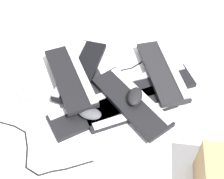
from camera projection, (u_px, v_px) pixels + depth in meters
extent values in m
plane|color=white|center=(118.00, 100.00, 1.54)|extent=(3.20, 3.20, 0.00)
cube|color=black|center=(95.00, 111.00, 1.48)|extent=(0.46, 0.24, 0.02)
cube|color=silver|center=(90.00, 101.00, 1.50)|extent=(0.42, 0.12, 0.01)
cube|color=black|center=(130.00, 107.00, 1.49)|extent=(0.46, 0.28, 0.02)
cube|color=silver|center=(135.00, 114.00, 1.45)|extent=(0.41, 0.17, 0.01)
cube|color=black|center=(151.00, 85.00, 1.59)|extent=(0.46, 0.30, 0.02)
cube|color=#B2B5BA|center=(147.00, 75.00, 1.61)|extent=(0.40, 0.19, 0.01)
cube|color=#232326|center=(88.00, 80.00, 1.61)|extent=(0.27, 0.46, 0.02)
cube|color=silver|center=(77.00, 82.00, 1.58)|extent=(0.15, 0.41, 0.01)
cube|color=#232326|center=(162.00, 71.00, 1.61)|extent=(0.33, 0.46, 0.02)
cube|color=#B2B5BA|center=(173.00, 68.00, 1.60)|extent=(0.22, 0.39, 0.01)
cube|color=black|center=(81.00, 71.00, 1.61)|extent=(0.45, 0.38, 0.02)
cube|color=#B2B5BA|center=(70.00, 67.00, 1.61)|extent=(0.36, 0.27, 0.01)
cube|color=black|center=(131.00, 102.00, 1.48)|extent=(0.17, 0.45, 0.02)
cube|color=silver|center=(140.00, 94.00, 1.49)|extent=(0.06, 0.42, 0.01)
cube|color=black|center=(70.00, 77.00, 1.54)|extent=(0.28, 0.46, 0.02)
cube|color=silver|center=(81.00, 72.00, 1.54)|extent=(0.17, 0.41, 0.01)
ellipsoid|color=#4C4C51|center=(90.00, 113.00, 1.42)|extent=(0.12, 0.13, 0.04)
ellipsoid|color=black|center=(135.00, 96.00, 1.45)|extent=(0.13, 0.12, 0.04)
ellipsoid|color=#B7B7BC|center=(171.00, 54.00, 1.72)|extent=(0.11, 0.07, 0.04)
ellipsoid|color=#4C4C51|center=(178.00, 93.00, 1.54)|extent=(0.12, 0.08, 0.04)
ellipsoid|color=#B7B7BC|center=(27.00, 94.00, 1.54)|extent=(0.12, 0.13, 0.04)
cylinder|color=black|center=(147.00, 58.00, 1.72)|extent=(0.05, 0.01, 0.01)
cylinder|color=black|center=(138.00, 64.00, 1.69)|extent=(0.09, 0.01, 0.01)
cylinder|color=black|center=(122.00, 70.00, 1.67)|extent=(0.11, 0.05, 0.01)
cylinder|color=black|center=(110.00, 79.00, 1.62)|extent=(0.08, 0.07, 0.01)
cylinder|color=black|center=(99.00, 89.00, 1.58)|extent=(0.11, 0.03, 0.01)
cylinder|color=black|center=(78.00, 90.00, 1.58)|extent=(0.06, 0.10, 0.01)
cylinder|color=black|center=(63.00, 90.00, 1.58)|extent=(0.07, 0.01, 0.01)
sphere|color=black|center=(151.00, 56.00, 1.73)|extent=(0.01, 0.01, 0.01)
sphere|color=black|center=(144.00, 60.00, 1.71)|extent=(0.01, 0.01, 0.01)
sphere|color=black|center=(132.00, 68.00, 1.68)|extent=(0.01, 0.01, 0.01)
sphere|color=black|center=(111.00, 72.00, 1.65)|extent=(0.01, 0.01, 0.01)
sphere|color=black|center=(108.00, 85.00, 1.59)|extent=(0.01, 0.01, 0.01)
sphere|color=black|center=(89.00, 93.00, 1.56)|extent=(0.01, 0.01, 0.01)
sphere|color=black|center=(68.00, 87.00, 1.59)|extent=(0.01, 0.01, 0.01)
sphere|color=black|center=(57.00, 93.00, 1.56)|extent=(0.01, 0.01, 0.01)
cylinder|color=black|center=(79.00, 165.00, 1.31)|extent=(0.11, 0.05, 0.01)
cylinder|color=black|center=(58.00, 170.00, 1.29)|extent=(0.05, 0.03, 0.01)
cylinder|color=black|center=(45.00, 173.00, 1.28)|extent=(0.05, 0.03, 0.01)
cylinder|color=black|center=(32.00, 171.00, 1.29)|extent=(0.03, 0.07, 0.01)
cylinder|color=black|center=(26.00, 157.00, 1.33)|extent=(0.06, 0.08, 0.01)
cylinder|color=black|center=(26.00, 139.00, 1.39)|extent=(0.04, 0.08, 0.01)
cylinder|color=black|center=(20.00, 129.00, 1.42)|extent=(0.03, 0.06, 0.01)
cylinder|color=black|center=(5.00, 123.00, 1.44)|extent=(0.06, 0.08, 0.01)
sphere|color=black|center=(93.00, 161.00, 1.32)|extent=(0.01, 0.01, 0.01)
sphere|color=black|center=(65.00, 169.00, 1.29)|extent=(0.01, 0.01, 0.01)
sphere|color=black|center=(51.00, 171.00, 1.29)|extent=(0.01, 0.01, 0.01)
sphere|color=black|center=(38.00, 175.00, 1.28)|extent=(0.01, 0.01, 0.01)
sphere|color=black|center=(26.00, 167.00, 1.30)|extent=(0.01, 0.01, 0.01)
sphere|color=black|center=(27.00, 147.00, 1.36)|extent=(0.01, 0.01, 0.01)
sphere|color=black|center=(25.00, 132.00, 1.41)|extent=(0.01, 0.01, 0.01)
sphere|color=black|center=(14.00, 126.00, 1.43)|extent=(0.01, 0.01, 0.01)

